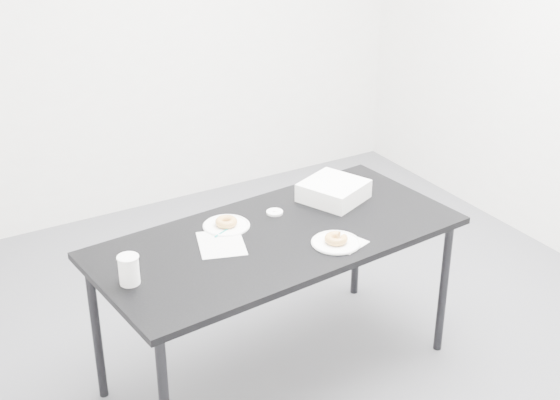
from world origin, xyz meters
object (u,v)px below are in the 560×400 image
scorecard (221,243)px  donut_far (226,222)px  pen (223,232)px  bakery_box (334,191)px  donut_near (336,239)px  coffee_cup (129,270)px  table (278,246)px  plate_far (226,226)px  plate_near (336,243)px

scorecard → donut_far: (0.09, 0.14, 0.02)m
pen → bakery_box: bearing=-21.0°
donut_near → coffee_cup: (-0.90, 0.15, 0.04)m
table → pen: 0.25m
coffee_cup → pen: bearing=20.6°
table → donut_far: 0.26m
bakery_box → donut_far: bearing=156.2°
plate_far → donut_far: (0.00, 0.00, 0.02)m
plate_far → coffee_cup: (-0.56, -0.25, 0.06)m
scorecard → donut_far: 0.17m
scorecard → donut_near: bearing=-12.3°
donut_near → coffee_cup: coffee_cup is taller
table → coffee_cup: bearing=179.4°
plate_far → bakery_box: 0.59m
pen → donut_far: bearing=26.2°
scorecard → plate_far: plate_far is taller
pen → bakery_box: size_ratio=0.43×
scorecard → donut_far: size_ratio=2.47×
table → bakery_box: bearing=17.7°
plate_near → donut_far: bearing=131.0°
table → donut_far: donut_far is taller
table → scorecard: bearing=163.4°
pen → donut_near: bearing=-66.5°
pen → table: bearing=-58.6°
donut_far → coffee_cup: size_ratio=0.82×
plate_near → plate_far: size_ratio=1.01×
plate_near → plate_far: 0.52m
pen → plate_far: (0.04, 0.05, -0.00)m
table → bakery_box: size_ratio=6.34×
table → donut_near: (0.18, -0.21, 0.08)m
coffee_cup → plate_near: bearing=-9.3°
pen → donut_near: 0.51m
scorecard → coffee_cup: 0.48m
table → bakery_box: 0.47m
plate_near → donut_near: (0.00, 0.00, 0.02)m
table → bakery_box: (0.42, 0.18, 0.10)m
pen → coffee_cup: size_ratio=0.93×
donut_near → coffee_cup: size_ratio=0.83×
plate_near → coffee_cup: bearing=170.7°
scorecard → donut_far: bearing=73.6°
pen → coffee_cup: 0.56m
pen → donut_far: size_ratio=1.15×
pen → plate_far: pen is taller
table → bakery_box: bakery_box is taller
table → plate_far: bearing=125.6°
donut_near → bakery_box: bearing=57.6°
table → pen: (-0.20, 0.14, 0.06)m
plate_near → donut_near: size_ratio=2.13×
scorecard → plate_far: 0.17m
bakery_box → table: bearing=-179.9°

